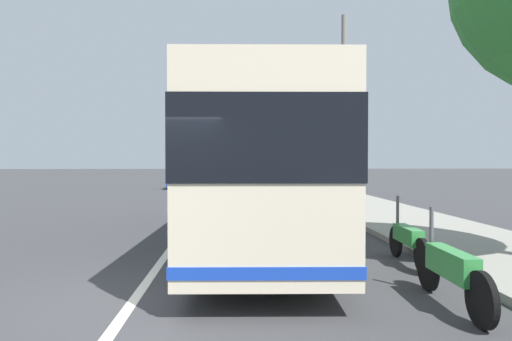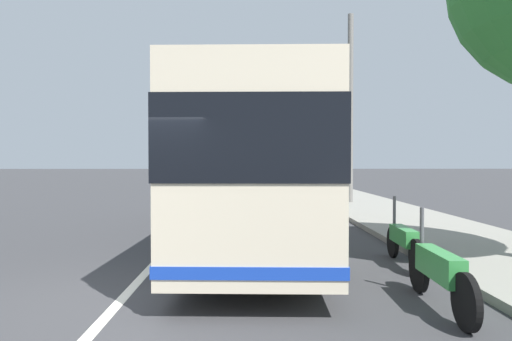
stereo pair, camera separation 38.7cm
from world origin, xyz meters
name	(u,v)px [view 1 (the left image)]	position (x,y,z in m)	size (l,w,h in m)	color
ground_plane	(134,300)	(0.00, 0.00, 0.00)	(220.00, 220.00, 0.00)	#38383A
sidewalk_curb	(382,212)	(10.00, -6.92, 0.07)	(110.00, 3.60, 0.14)	gray
lane_divider_line	(194,215)	(10.00, 0.00, 0.00)	(110.00, 0.16, 0.01)	silver
coach_bus	(259,164)	(4.76, -2.05, 1.90)	(11.60, 2.92, 3.38)	beige
motorcycle_by_tree	(451,271)	(-0.51, -4.34, 0.49)	(2.25, 0.28, 1.29)	black
motorcycle_far_end	(408,240)	(2.00, -4.73, 0.46)	(2.07, 0.29, 1.26)	black
car_ahead_same_lane	(184,179)	(26.44, 2.08, 0.70)	(4.07, 2.12, 1.46)	navy
car_oncoming	(241,175)	(36.49, -2.21, 0.66)	(4.77, 2.01, 1.39)	black
car_behind_bus	(203,171)	(49.64, 2.28, 0.75)	(4.58, 2.04, 1.58)	gray
utility_pole	(344,110)	(13.63, -6.40, 4.25)	(0.25, 0.25, 8.51)	slate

